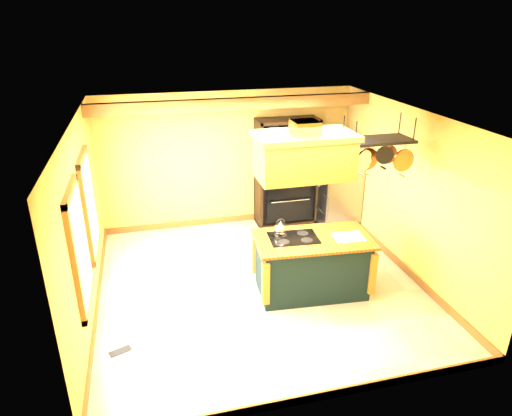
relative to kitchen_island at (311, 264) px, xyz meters
name	(u,v)px	position (x,y,z in m)	size (l,w,h in m)	color
floor	(259,284)	(-0.74, 0.36, -0.47)	(5.00, 5.00, 0.00)	beige
ceiling	(260,117)	(-0.74, 0.36, 2.23)	(5.00, 5.00, 0.00)	white
wall_back	(228,160)	(-0.74, 2.86, 0.88)	(5.00, 0.02, 2.70)	gold
wall_front	(322,301)	(-0.74, -2.14, 0.88)	(5.00, 0.02, 2.70)	gold
wall_left	(84,225)	(-3.24, 0.36, 0.88)	(0.02, 5.00, 2.70)	gold
wall_right	(409,193)	(1.76, 0.36, 0.88)	(0.02, 5.00, 2.70)	gold
ceiling_beam	(235,104)	(-0.74, 2.06, 2.12)	(5.00, 0.15, 0.20)	olive
window_near	(80,248)	(-3.20, -0.44, 0.93)	(0.06, 1.06, 1.56)	olive
window_far	(89,205)	(-3.20, 0.96, 0.93)	(0.06, 1.06, 1.56)	olive
kitchen_island	(311,264)	(0.00, 0.00, 0.00)	(1.81, 1.10, 1.11)	black
range_hood	(304,154)	(-0.20, 0.00, 1.77)	(1.39, 0.78, 0.80)	#B8762E
pot_rack	(378,149)	(0.92, 0.00, 1.77)	(1.08, 0.49, 0.80)	black
refrigerator	(337,185)	(1.37, 2.26, 0.38)	(0.76, 0.89, 1.74)	gray
hutch	(286,183)	(0.40, 2.62, 0.38)	(1.23, 0.56, 2.17)	black
floor_register	(120,351)	(-2.88, -0.74, -0.46)	(0.28, 0.12, 0.01)	black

